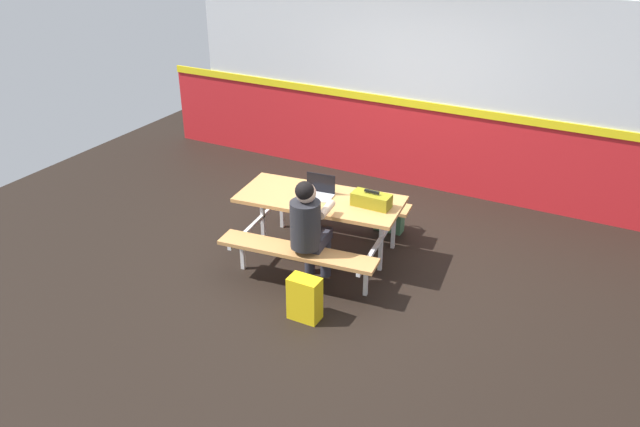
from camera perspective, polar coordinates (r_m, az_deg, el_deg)
name	(u,v)px	position (r m, az deg, el deg)	size (l,w,h in m)	color
ground_plane	(340,264)	(6.96, 1.84, -4.55)	(10.00, 10.00, 0.02)	black
accent_backdrop	(423,96)	(8.48, 9.23, 10.34)	(8.00, 0.14, 2.60)	red
picnic_table_main	(320,212)	(6.78, 0.00, 0.17)	(1.82, 1.73, 0.74)	tan
student_nearer	(308,225)	(6.23, -1.04, -1.03)	(0.39, 0.54, 1.21)	#2D2D38
laptop_silver	(319,192)	(6.73, -0.13, 1.97)	(0.34, 0.26, 0.22)	silver
toolbox_grey	(371,200)	(6.51, 4.63, 1.22)	(0.40, 0.18, 0.18)	olive
backpack_dark	(305,299)	(6.02, -1.35, -7.63)	(0.30, 0.22, 0.44)	yellow
tote_bag_bright	(389,216)	(7.57, 6.24, -0.21)	(0.34, 0.21, 0.43)	#3F724C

